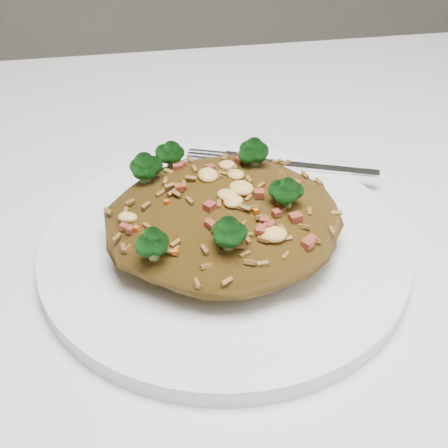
{
  "coord_description": "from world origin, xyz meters",
  "views": [
    {
      "loc": [
        -0.17,
        -0.32,
        1.05
      ],
      "look_at": [
        -0.11,
        0.02,
        0.78
      ],
      "focal_mm": 50.0,
      "sensor_mm": 36.0,
      "label": 1
    }
  ],
  "objects_px": {
    "dining_table": "(363,343)",
    "fried_rice": "(223,210)",
    "fork": "(291,165)",
    "plate": "(224,248)"
  },
  "relations": [
    {
      "from": "plate",
      "to": "fried_rice",
      "type": "distance_m",
      "value": 0.03
    },
    {
      "from": "fork",
      "to": "plate",
      "type": "bearing_deg",
      "value": -109.86
    },
    {
      "from": "fried_rice",
      "to": "plate",
      "type": "bearing_deg",
      "value": -24.9
    },
    {
      "from": "dining_table",
      "to": "fork",
      "type": "xyz_separation_m",
      "value": [
        -0.04,
        0.11,
        0.11
      ]
    },
    {
      "from": "plate",
      "to": "fried_rice",
      "type": "relative_size",
      "value": 1.59
    },
    {
      "from": "plate",
      "to": "fork",
      "type": "xyz_separation_m",
      "value": [
        0.07,
        0.09,
        0.01
      ]
    },
    {
      "from": "dining_table",
      "to": "fork",
      "type": "height_order",
      "value": "fork"
    },
    {
      "from": "dining_table",
      "to": "fried_rice",
      "type": "xyz_separation_m",
      "value": [
        -0.11,
        0.02,
        0.13
      ]
    },
    {
      "from": "fried_rice",
      "to": "fork",
      "type": "relative_size",
      "value": 1.05
    },
    {
      "from": "fried_rice",
      "to": "fork",
      "type": "height_order",
      "value": "fried_rice"
    }
  ]
}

